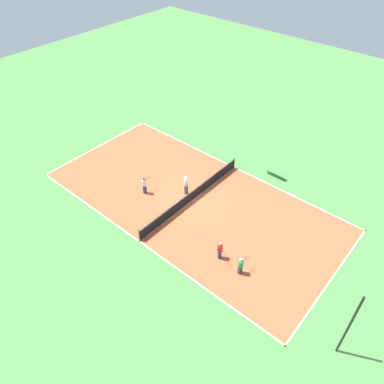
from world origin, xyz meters
TOP-DOWN VIEW (x-y plane):
  - ground_plane at (0.00, 0.00)m, footprint 80.00×80.00m
  - court_surface at (0.00, 0.00)m, footprint 11.70×23.83m
  - tennis_net at (0.00, 0.00)m, footprint 11.50×0.10m
  - bench at (-7.06, 3.44)m, footprint 0.36×1.80m
  - player_far_green at (3.35, 7.04)m, footprint 0.98×0.51m
  - player_far_white at (-0.33, -0.91)m, footprint 0.41×0.41m
  - player_coach_red at (3.23, 5.25)m, footprint 0.78×0.97m
  - player_near_white at (1.82, -3.52)m, footprint 0.97×0.49m
  - tennis_ball_left_sideline at (-2.92, -0.03)m, footprint 0.07×0.07m
  - tennis_ball_right_alley at (-5.11, -7.78)m, footprint 0.07×0.07m
  - fence_post_back_right at (4.19, 14.15)m, footprint 0.12×0.12m

SIDE VIEW (x-z plane):
  - ground_plane at x=0.00m, z-range 0.00..0.00m
  - court_surface at x=0.00m, z-range 0.00..0.02m
  - tennis_ball_left_sideline at x=-2.92m, z-range 0.02..0.09m
  - tennis_ball_right_alley at x=-5.11m, z-range 0.02..0.09m
  - bench at x=-7.06m, z-range 0.17..0.62m
  - tennis_net at x=0.00m, z-range 0.03..1.07m
  - player_far_green at x=3.35m, z-range 0.11..1.55m
  - player_coach_red at x=3.23m, z-range 0.12..1.61m
  - player_near_white at x=1.82m, z-range 0.14..1.74m
  - player_far_white at x=-0.33m, z-range 0.16..1.91m
  - fence_post_back_right at x=4.19m, z-range 0.00..5.17m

